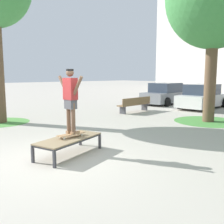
{
  "coord_description": "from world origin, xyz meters",
  "views": [
    {
      "loc": [
        5.65,
        -3.09,
        2.11
      ],
      "look_at": [
        -0.09,
        1.95,
        1.0
      ],
      "focal_mm": 41.93,
      "sensor_mm": 36.0,
      "label": 1
    }
  ],
  "objects_px": {
    "skateboard": "(71,134)",
    "car_grey": "(166,94)",
    "skate_box": "(69,140)",
    "park_bench": "(135,104)",
    "car_white": "(203,97)",
    "skater": "(70,97)"
  },
  "relations": [
    {
      "from": "skateboard",
      "to": "car_grey",
      "type": "distance_m",
      "value": 12.84
    },
    {
      "from": "skate_box",
      "to": "park_bench",
      "type": "xyz_separation_m",
      "value": [
        -4.31,
        6.99,
        0.03
      ]
    },
    {
      "from": "car_white",
      "to": "skateboard",
      "type": "bearing_deg",
      "value": -76.66
    },
    {
      "from": "skateboard",
      "to": "park_bench",
      "type": "xyz_separation_m",
      "value": [
        -4.28,
        6.89,
        -0.09
      ]
    },
    {
      "from": "skate_box",
      "to": "skateboard",
      "type": "height_order",
      "value": "skateboard"
    },
    {
      "from": "car_grey",
      "to": "car_white",
      "type": "distance_m",
      "value": 2.97
    },
    {
      "from": "skater",
      "to": "park_bench",
      "type": "bearing_deg",
      "value": 121.83
    },
    {
      "from": "skater",
      "to": "park_bench",
      "type": "height_order",
      "value": "skater"
    },
    {
      "from": "skater",
      "to": "skateboard",
      "type": "bearing_deg",
      "value": -85.91
    },
    {
      "from": "car_white",
      "to": "park_bench",
      "type": "xyz_separation_m",
      "value": [
        -1.6,
        -4.39,
        -0.24
      ]
    },
    {
      "from": "skater",
      "to": "car_white",
      "type": "xyz_separation_m",
      "value": [
        -2.68,
        11.29,
        -0.84
      ]
    },
    {
      "from": "skate_box",
      "to": "car_white",
      "type": "bearing_deg",
      "value": 103.38
    },
    {
      "from": "car_grey",
      "to": "car_white",
      "type": "xyz_separation_m",
      "value": [
        2.96,
        -0.25,
        0.0
      ]
    },
    {
      "from": "skateboard",
      "to": "car_grey",
      "type": "height_order",
      "value": "car_grey"
    },
    {
      "from": "skateboard",
      "to": "park_bench",
      "type": "height_order",
      "value": "park_bench"
    },
    {
      "from": "skate_box",
      "to": "skater",
      "type": "bearing_deg",
      "value": 107.34
    },
    {
      "from": "park_bench",
      "to": "car_white",
      "type": "bearing_deg",
      "value": 69.97
    },
    {
      "from": "car_grey",
      "to": "park_bench",
      "type": "xyz_separation_m",
      "value": [
        1.36,
        -4.64,
        -0.24
      ]
    },
    {
      "from": "skate_box",
      "to": "car_grey",
      "type": "height_order",
      "value": "car_grey"
    },
    {
      "from": "skate_box",
      "to": "park_bench",
      "type": "distance_m",
      "value": 8.21
    },
    {
      "from": "car_grey",
      "to": "park_bench",
      "type": "height_order",
      "value": "car_grey"
    },
    {
      "from": "skate_box",
      "to": "car_white",
      "type": "distance_m",
      "value": 11.7
    }
  ]
}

